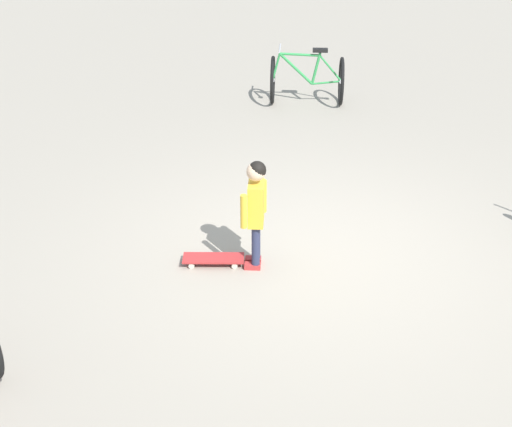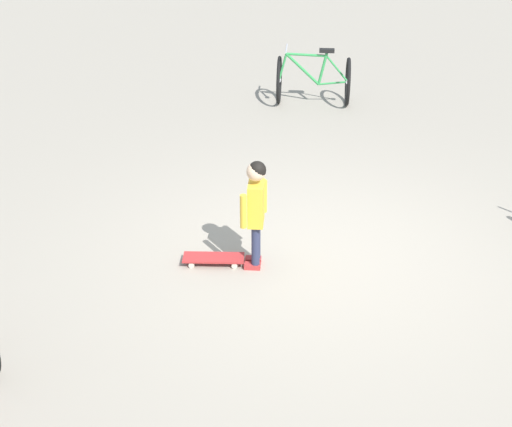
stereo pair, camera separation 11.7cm
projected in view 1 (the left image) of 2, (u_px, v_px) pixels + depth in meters
The scene contains 4 objects.
ground_plane at pixel (321, 251), 6.85m from camera, with size 50.00×50.00×0.00m, color #9E9384.
child_person at pixel (256, 203), 6.32m from camera, with size 0.41×0.27×1.06m.
skateboard at pixel (213, 259), 6.62m from camera, with size 0.50×0.57×0.07m.
bicycle_near at pixel (307, 79), 10.51m from camera, with size 1.20×1.28×0.85m.
Camera 1 is at (4.98, 3.18, 3.54)m, focal length 49.58 mm.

